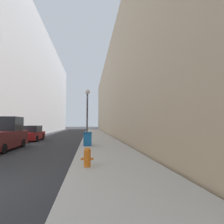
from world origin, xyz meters
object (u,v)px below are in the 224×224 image
Objects in this scene: fire_hydrant at (87,157)px; trash_bin at (88,139)px; lamppost at (87,109)px; parked_sedan_near at (32,134)px; pickup_truck at (1,136)px.

trash_bin reaches higher than fire_hydrant.
lamppost is at bearing 91.21° from trash_bin.
lamppost is at bearing -15.73° from parked_sedan_near.
pickup_truck is at bearing -89.57° from parked_sedan_near.
fire_hydrant is 12.05m from lamppost.
trash_bin is (-0.05, 6.74, 0.15)m from fire_hydrant.
parked_sedan_near is (-6.25, 13.40, 0.20)m from fire_hydrant.
pickup_truck is 1.17× the size of parked_sedan_near.
pickup_truck is at bearing 134.25° from fire_hydrant.
trash_bin is at bearing -47.04° from parked_sedan_near.
fire_hydrant is 14.79m from parked_sedan_near.
lamppost is at bearing 90.75° from fire_hydrant.
pickup_truck is (-6.15, -0.37, 0.28)m from trash_bin.
trash_bin is 9.10m from parked_sedan_near.
parked_sedan_near is (-6.20, 6.66, 0.05)m from trash_bin.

